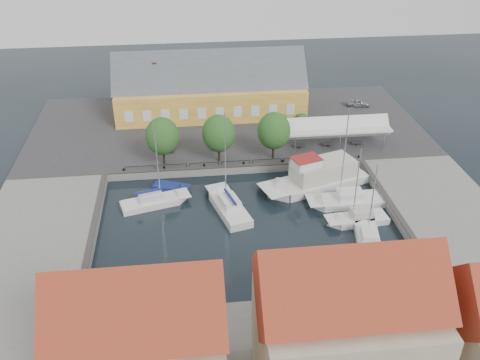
# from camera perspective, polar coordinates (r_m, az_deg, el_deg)

# --- Properties ---
(ground) EXTENTS (140.00, 140.00, 0.00)m
(ground) POSITION_cam_1_polar(r_m,az_deg,el_deg) (59.21, 0.67, -4.17)
(ground) COLOR black
(ground) RESTS_ON ground
(north_quay) EXTENTS (56.00, 26.00, 1.00)m
(north_quay) POSITION_cam_1_polar(r_m,az_deg,el_deg) (78.92, -1.42, 5.57)
(north_quay) COLOR #2D2D30
(north_quay) RESTS_ON ground
(west_quay) EXTENTS (12.00, 24.00, 1.00)m
(west_quay) POSITION_cam_1_polar(r_m,az_deg,el_deg) (59.09, -20.88, -5.97)
(west_quay) COLOR slate
(west_quay) RESTS_ON ground
(east_quay) EXTENTS (12.00, 24.00, 1.00)m
(east_quay) POSITION_cam_1_polar(r_m,az_deg,el_deg) (63.58, 21.02, -3.25)
(east_quay) COLOR slate
(east_quay) RESTS_ON ground
(quay_edge_fittings) EXTENTS (56.00, 24.72, 0.40)m
(quay_edge_fittings) POSITION_cam_1_polar(r_m,az_deg,el_deg) (62.59, 0.15, -0.92)
(quay_edge_fittings) COLOR #383533
(quay_edge_fittings) RESTS_ON north_quay
(warehouse) EXTENTS (28.56, 14.00, 9.55)m
(warehouse) POSITION_cam_1_polar(r_m,az_deg,el_deg) (82.17, -3.63, 9.52)
(warehouse) COLOR #C98831
(warehouse) RESTS_ON north_quay
(tent_canopy) EXTENTS (14.00, 4.00, 2.83)m
(tent_canopy) POSITION_cam_1_polar(r_m,az_deg,el_deg) (72.51, 10.33, 5.51)
(tent_canopy) COLOR silver
(tent_canopy) RESTS_ON north_quay
(quay_trees) EXTENTS (18.20, 4.20, 6.30)m
(quay_trees) POSITION_cam_1_polar(r_m,az_deg,el_deg) (66.98, -2.30, 4.98)
(quay_trees) COLOR black
(quay_trees) RESTS_ON north_quay
(car_silver) EXTENTS (3.75, 2.09, 1.21)m
(car_silver) POSITION_cam_1_polar(r_m,az_deg,el_deg) (86.93, 12.47, 8.05)
(car_silver) COLOR #929499
(car_silver) RESTS_ON north_quay
(car_red) EXTENTS (1.94, 3.87, 1.22)m
(car_red) POSITION_cam_1_polar(r_m,az_deg,el_deg) (72.41, -7.38, 3.90)
(car_red) COLOR maroon
(car_red) RESTS_ON north_quay
(center_sailboat) EXTENTS (4.82, 9.16, 12.23)m
(center_sailboat) POSITION_cam_1_polar(r_m,az_deg,el_deg) (60.40, -1.21, -2.99)
(center_sailboat) COLOR silver
(center_sailboat) RESTS_ON ground
(trawler) EXTENTS (14.06, 8.04, 5.00)m
(trawler) POSITION_cam_1_polar(r_m,az_deg,el_deg) (65.41, 8.29, 0.17)
(trawler) COLOR silver
(trawler) RESTS_ON ground
(east_boat_a) EXTENTS (8.92, 3.14, 12.40)m
(east_boat_a) POSITION_cam_1_polar(r_m,az_deg,el_deg) (62.89, 11.29, -2.27)
(east_boat_a) COLOR silver
(east_boat_a) RESTS_ON ground
(east_boat_b) EXTENTS (7.11, 2.87, 9.69)m
(east_boat_b) POSITION_cam_1_polar(r_m,az_deg,el_deg) (59.96, 12.48, -4.20)
(east_boat_b) COLOR silver
(east_boat_b) RESTS_ON ground
(east_boat_c) EXTENTS (3.60, 7.49, 9.45)m
(east_boat_c) POSITION_cam_1_polar(r_m,az_deg,el_deg) (57.09, 13.48, -6.30)
(east_boat_c) COLOR silver
(east_boat_c) RESTS_ON ground
(west_boat_a) EXTENTS (8.28, 4.31, 10.75)m
(west_boat_a) POSITION_cam_1_polar(r_m,az_deg,el_deg) (62.23, -9.17, -2.42)
(west_boat_a) COLOR silver
(west_boat_a) RESTS_ON ground
(launch_sw) EXTENTS (5.33, 4.54, 0.98)m
(launch_sw) POSITION_cam_1_polar(r_m,az_deg,el_deg) (49.97, -10.69, -12.34)
(launch_sw) COLOR silver
(launch_sw) RESTS_ON ground
(launch_nw) EXTENTS (4.81, 3.37, 0.88)m
(launch_nw) POSITION_cam_1_polar(r_m,az_deg,el_deg) (65.11, -7.40, -0.86)
(launch_nw) COLOR navy
(launch_nw) RESTS_ON ground
(townhouses) EXTENTS (36.30, 8.50, 12.00)m
(townhouses) POSITION_cam_1_polar(r_m,az_deg,el_deg) (38.31, 8.23, -16.41)
(townhouses) COLOR #BBAF8F
(townhouses) RESTS_ON south_bank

